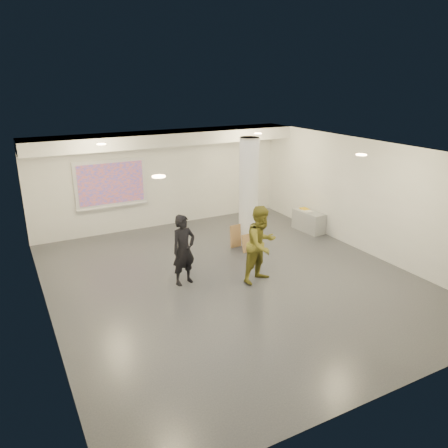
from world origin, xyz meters
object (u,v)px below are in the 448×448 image
projection_screen (111,184)px  credenza (309,221)px  column (249,193)px  man (261,244)px  woman (184,250)px

projection_screen → credenza: 6.03m
column → man: bearing=-113.5°
credenza → woman: woman is taller
projection_screen → woman: bearing=-82.4°
woman → man: man is taller
projection_screen → man: (2.16, -4.80, -0.63)m
credenza → woman: bearing=-166.9°
man → projection_screen: bearing=98.4°
man → column: bearing=50.6°
column → woman: bearing=-150.3°
projection_screen → credenza: size_ratio=1.98×
projection_screen → man: bearing=-65.8°
projection_screen → woman: 4.20m
column → credenza: (2.22, 0.08, -1.19)m
column → projection_screen: bearing=139.4°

